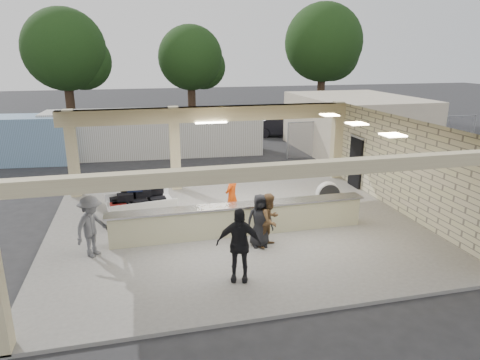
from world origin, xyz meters
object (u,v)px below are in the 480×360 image
object	(u,v)px
passenger_c	(91,226)
car_white_a	(339,133)
passenger_a	(270,220)
container_white	(156,133)
passenger_b	(239,245)
baggage_counter	(240,219)
car_dark	(282,127)
car_white_b	(338,129)
drum_fan	(328,194)
baggage_handler	(232,196)
passenger_d	(260,220)
luggage_cart	(139,201)

from	to	relation	value
passenger_c	car_white_a	bearing A→B (deg)	-9.31
passenger_a	container_white	size ratio (longest dim) A/B	0.14
passenger_a	container_white	distance (m)	13.42
passenger_b	container_white	distance (m)	14.93
baggage_counter	car_white_a	world-z (taller)	car_white_a
car_dark	passenger_c	bearing A→B (deg)	157.47
passenger_b	car_white_b	distance (m)	20.29
baggage_counter	car_dark	bearing A→B (deg)	66.66
car_dark	container_white	distance (m)	9.59
passenger_b	car_dark	xyz separation A→B (m)	(7.57, 18.65, -0.39)
drum_fan	container_white	size ratio (longest dim) A/B	0.08
baggage_counter	passenger_b	size ratio (longest dim) A/B	4.28
baggage_handler	car_dark	size ratio (longest dim) A/B	0.43
baggage_handler	passenger_d	size ratio (longest dim) A/B	1.08
passenger_b	passenger_c	size ratio (longest dim) A/B	1.08
passenger_b	car_white_b	bearing A→B (deg)	73.85
drum_fan	container_white	bearing A→B (deg)	125.07
passenger_c	car_white_a	world-z (taller)	passenger_c
baggage_counter	car_white_b	world-z (taller)	car_white_b
passenger_b	car_white_b	xyz separation A→B (m)	(11.06, 17.00, -0.42)
baggage_counter	passenger_a	size ratio (longest dim) A/B	5.05
baggage_handler	passenger_b	xyz separation A→B (m)	(-0.71, -3.93, 0.09)
car_white_b	baggage_handler	bearing A→B (deg)	124.22
passenger_b	passenger_d	size ratio (longest dim) A/B	1.19
drum_fan	baggage_counter	bearing A→B (deg)	-150.71
drum_fan	passenger_b	xyz separation A→B (m)	(-4.43, -4.30, 0.43)
drum_fan	passenger_d	bearing A→B (deg)	-136.09
drum_fan	passenger_a	world-z (taller)	passenger_a
passenger_b	car_white_b	world-z (taller)	passenger_b
baggage_counter	drum_fan	world-z (taller)	same
passenger_d	car_white_b	distance (m)	18.23
car_white_a	passenger_b	bearing A→B (deg)	151.01
luggage_cart	baggage_counter	bearing A→B (deg)	-41.20
car_white_a	car_dark	size ratio (longest dim) A/B	1.19
passenger_b	baggage_counter	bearing A→B (deg)	92.43
baggage_handler	car_dark	xyz separation A→B (m)	(6.86, 14.73, -0.30)
luggage_cart	car_white_b	xyz separation A→B (m)	(13.42, 12.29, -0.16)
luggage_cart	passenger_b	xyz separation A→B (m)	(2.35, -4.72, 0.26)
baggage_counter	passenger_b	world-z (taller)	passenger_b
passenger_d	car_white_a	size ratio (longest dim) A/B	0.34
passenger_b	car_white_a	world-z (taller)	passenger_b
luggage_cart	car_dark	world-z (taller)	luggage_cart
luggage_cart	car_white_a	distance (m)	16.63
baggage_counter	passenger_a	bearing A→B (deg)	-59.19
baggage_counter	luggage_cart	size ratio (longest dim) A/B	3.42
passenger_d	passenger_c	bearing A→B (deg)	178.07
baggage_handler	container_white	distance (m)	11.13
passenger_a	passenger_d	world-z (taller)	passenger_a
car_white_a	car_white_b	world-z (taller)	car_white_a
baggage_handler	passenger_a	xyz separation A→B (m)	(0.64, -2.21, -0.06)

